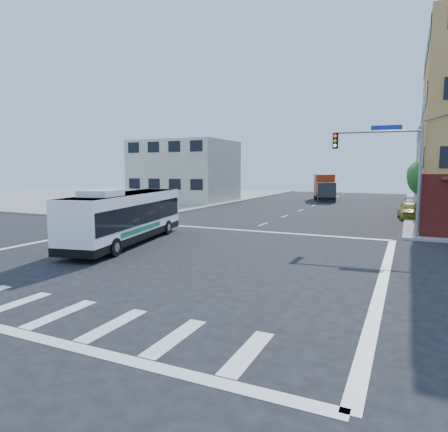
% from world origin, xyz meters
% --- Properties ---
extents(ground, '(120.00, 120.00, 0.00)m').
position_xyz_m(ground, '(0.00, 0.00, 0.00)').
color(ground, black).
rests_on(ground, ground).
extents(sidewalk_nw, '(50.00, 50.00, 0.15)m').
position_xyz_m(sidewalk_nw, '(-35.00, 35.00, 0.07)').
color(sidewalk_nw, gray).
rests_on(sidewalk_nw, ground).
extents(building_west, '(12.06, 10.06, 8.00)m').
position_xyz_m(building_west, '(-17.02, 29.98, 4.01)').
color(building_west, beige).
rests_on(building_west, ground).
extents(signal_mast_ne, '(7.91, 1.13, 8.07)m').
position_xyz_m(signal_mast_ne, '(9.08, 10.62, 4.98)').
color(signal_mast_ne, gray).
rests_on(signal_mast_ne, ground).
extents(street_tree_a, '(3.60, 3.60, 5.53)m').
position_xyz_m(street_tree_a, '(11.90, 27.92, 3.59)').
color(street_tree_a, '#3B2815').
rests_on(street_tree_a, ground).
extents(street_tree_b, '(3.80, 3.80, 5.79)m').
position_xyz_m(street_tree_b, '(11.90, 35.92, 3.75)').
color(street_tree_b, '#3B2815').
rests_on(street_tree_b, ground).
extents(street_tree_c, '(3.40, 3.40, 5.29)m').
position_xyz_m(street_tree_c, '(11.90, 43.92, 3.46)').
color(street_tree_c, '#3B2815').
rests_on(street_tree_c, ground).
extents(street_tree_d, '(4.00, 4.00, 6.03)m').
position_xyz_m(street_tree_d, '(11.90, 51.92, 3.88)').
color(street_tree_d, '#3B2815').
rests_on(street_tree_d, ground).
extents(transit_bus, '(4.46, 11.18, 3.24)m').
position_xyz_m(transit_bus, '(-4.51, 2.09, 1.58)').
color(transit_bus, black).
rests_on(transit_bus, ground).
extents(box_truck, '(4.39, 8.32, 3.60)m').
position_xyz_m(box_truck, '(-0.33, 39.26, 1.74)').
color(box_truck, '#2A292E').
rests_on(box_truck, ground).
extents(parked_car, '(2.22, 4.52, 1.48)m').
position_xyz_m(parked_car, '(10.40, 21.94, 0.74)').
color(parked_car, gold).
rests_on(parked_car, ground).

